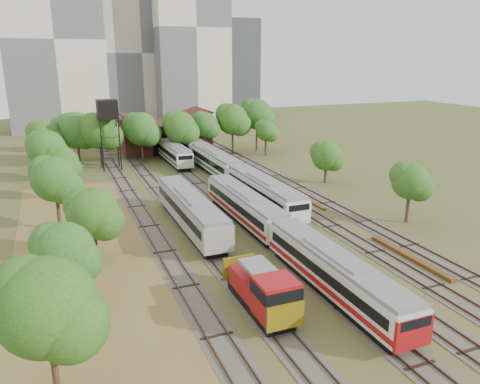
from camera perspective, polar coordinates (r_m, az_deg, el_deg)
name	(u,v)px	position (r m, az deg, el deg)	size (l,w,h in m)	color
ground	(339,278)	(39.60, 12.00, -10.22)	(240.00, 240.00, 0.00)	#475123
dry_grass_patch	(101,274)	(41.03, -16.63, -9.56)	(14.00, 60.00, 0.04)	brown
tracks	(225,196)	(60.14, -1.78, -0.52)	(24.60, 80.00, 0.19)	#4C473D
railcar_red_set	(282,234)	(43.06, 5.09, -5.12)	(2.71, 34.58, 3.34)	black
railcar_green_set	(216,162)	(71.05, -3.00, 3.62)	(2.86, 52.07, 3.53)	black
railcar_rear	(173,152)	(79.85, -8.20, 4.81)	(2.68, 16.08, 3.31)	black
shunter_locomotive	(265,293)	(33.13, 3.03, -12.18)	(2.66, 8.10, 3.48)	black
old_grey_coach	(191,211)	(48.85, -6.04, -2.28)	(2.89, 18.00, 3.57)	black
water_tower	(107,111)	(75.93, -15.87, 9.48)	(3.16, 3.16, 10.93)	black
rail_pile_near	(410,257)	(44.76, 20.03, -7.45)	(0.67, 10.09, 0.34)	brown
rail_pile_far	(310,201)	(58.47, 8.51, -1.12)	(0.45, 7.15, 0.23)	brown
maintenance_shed	(163,135)	(90.36, -9.31, 6.84)	(16.45, 11.55, 7.58)	#391E14
tree_band_left	(56,167)	(59.31, -21.50, 2.89)	(8.60, 74.73, 8.09)	#382616
tree_band_far	(164,125)	(82.08, -9.24, 8.03)	(37.89, 10.66, 9.73)	#382616
tree_band_right	(326,153)	(66.69, 10.40, 4.68)	(4.68, 41.85, 6.61)	#382616
tower_left	(53,40)	(124.13, -21.81, 16.85)	(22.00, 16.00, 42.00)	beige
tower_centre	(136,53)	(131.00, -12.61, 16.18)	(20.00, 18.00, 36.00)	#AFA99F
tower_right	(187,28)	(126.04, -6.43, 19.20)	(18.00, 16.00, 48.00)	beige
tower_far_right	(235,67)	(149.38, -0.61, 14.99)	(12.00, 12.00, 28.00)	#3A3C41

